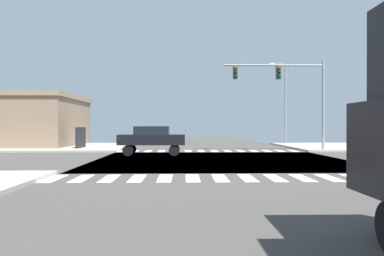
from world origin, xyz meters
TOP-DOWN VIEW (x-y plane):
  - ground at (0.00, 0.00)m, footprint 90.00×90.00m
  - sidewalk_corner_ne at (13.00, 12.00)m, footprint 12.00×12.00m
  - sidewalk_corner_nw at (-13.00, 12.00)m, footprint 12.00×12.00m
  - crosswalk_near at (-0.25, -7.30)m, footprint 13.50×2.00m
  - crosswalk_far at (-0.25, 7.30)m, footprint 13.50×2.00m
  - traffic_signal_mast at (5.59, 7.17)m, footprint 7.73×0.55m
  - street_lamp at (7.92, 16.29)m, footprint 1.78×0.32m
  - sedan_farside_2 at (-4.15, 3.50)m, footprint 4.30×1.80m
  - sedan_crossing_3 at (-5.00, 18.81)m, footprint 1.80×4.30m

SIDE VIEW (x-z plane):
  - ground at x=0.00m, z-range -0.05..0.00m
  - crosswalk_near at x=-0.25m, z-range 0.00..0.01m
  - crosswalk_far at x=-0.25m, z-range 0.00..0.01m
  - sidewalk_corner_ne at x=13.00m, z-range 0.00..0.14m
  - sidewalk_corner_nw at x=-13.00m, z-range 0.00..0.14m
  - sedan_farside_2 at x=-4.15m, z-range 0.18..2.06m
  - sedan_crossing_3 at x=-5.00m, z-range 0.18..2.06m
  - street_lamp at x=7.92m, z-range 0.79..9.08m
  - traffic_signal_mast at x=5.59m, z-range 1.68..8.58m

